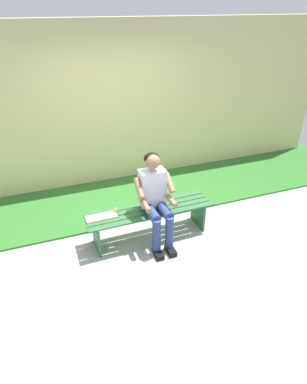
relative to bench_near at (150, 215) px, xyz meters
name	(u,v)px	position (x,y,z in m)	size (l,w,h in m)	color
ground_plane	(85,312)	(1.11, 1.00, -0.37)	(10.00, 7.00, 0.04)	#9E9E99
grass_strip	(124,192)	(0.00, -1.32, -0.34)	(9.00, 1.90, 0.03)	#2D6B28
brick_wall	(81,109)	(0.50, -1.96, 1.01)	(9.50, 0.24, 2.71)	#D1C684
bench_near	(150,215)	(0.00, 0.00, 0.00)	(1.78, 0.46, 0.46)	#2D6038
person_seated	(156,197)	(-0.05, 0.10, 0.35)	(0.50, 0.69, 1.26)	silver
apple	(115,210)	(0.46, -0.08, 0.14)	(0.07, 0.07, 0.07)	#72B738
book_open	(101,217)	(0.66, -0.02, 0.12)	(0.41, 0.17, 0.02)	white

